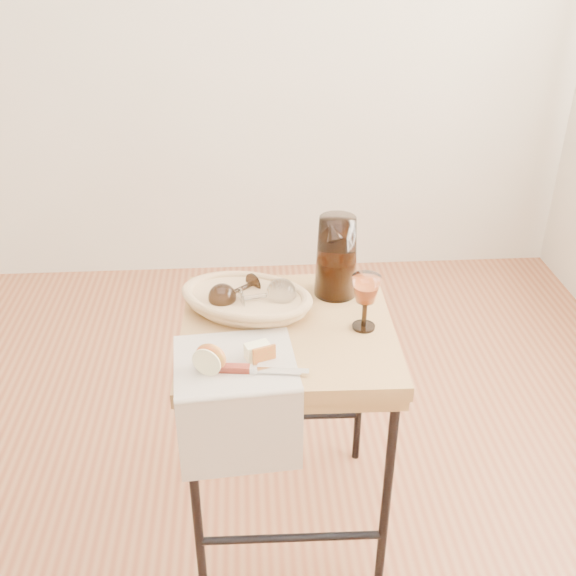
{
  "coord_description": "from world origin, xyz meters",
  "views": [
    {
      "loc": [
        0.28,
        -1.25,
        1.6
      ],
      "look_at": [
        0.37,
        0.16,
        0.8
      ],
      "focal_mm": 42.13,
      "sensor_mm": 36.0,
      "label": 1
    }
  ],
  "objects_px": {
    "goblet_lying_b": "(264,295)",
    "wine_goblet": "(365,302)",
    "apple_half": "(211,357)",
    "side_table": "(288,429)",
    "table_knife": "(257,369)",
    "bread_basket": "(247,301)",
    "goblet_lying_a": "(236,291)",
    "tea_towel": "(235,362)",
    "pitcher": "(336,256)"
  },
  "relations": [
    {
      "from": "tea_towel",
      "to": "apple_half",
      "type": "relative_size",
      "value": 3.76
    },
    {
      "from": "goblet_lying_b",
      "to": "tea_towel",
      "type": "bearing_deg",
      "value": -120.93
    },
    {
      "from": "side_table",
      "to": "apple_half",
      "type": "xyz_separation_m",
      "value": [
        -0.18,
        -0.18,
        0.38
      ]
    },
    {
      "from": "tea_towel",
      "to": "goblet_lying_b",
      "type": "relative_size",
      "value": 2.2
    },
    {
      "from": "goblet_lying_a",
      "to": "wine_goblet",
      "type": "xyz_separation_m",
      "value": [
        0.32,
        -0.12,
        0.03
      ]
    },
    {
      "from": "tea_towel",
      "to": "apple_half",
      "type": "distance_m",
      "value": 0.07
    },
    {
      "from": "bread_basket",
      "to": "table_knife",
      "type": "height_order",
      "value": "bread_basket"
    },
    {
      "from": "bread_basket",
      "to": "goblet_lying_b",
      "type": "distance_m",
      "value": 0.06
    },
    {
      "from": "side_table",
      "to": "goblet_lying_b",
      "type": "xyz_separation_m",
      "value": [
        -0.06,
        0.07,
        0.39
      ]
    },
    {
      "from": "bread_basket",
      "to": "pitcher",
      "type": "bearing_deg",
      "value": 38.74
    },
    {
      "from": "side_table",
      "to": "table_knife",
      "type": "bearing_deg",
      "value": -112.44
    },
    {
      "from": "tea_towel",
      "to": "pitcher",
      "type": "bearing_deg",
      "value": 44.05
    },
    {
      "from": "wine_goblet",
      "to": "table_knife",
      "type": "xyz_separation_m",
      "value": [
        -0.27,
        -0.17,
        -0.06
      ]
    },
    {
      "from": "goblet_lying_a",
      "to": "pitcher",
      "type": "xyz_separation_m",
      "value": [
        0.27,
        0.06,
        0.06
      ]
    },
    {
      "from": "bread_basket",
      "to": "pitcher",
      "type": "distance_m",
      "value": 0.27
    },
    {
      "from": "goblet_lying_a",
      "to": "pitcher",
      "type": "bearing_deg",
      "value": 152.22
    },
    {
      "from": "pitcher",
      "to": "table_knife",
      "type": "bearing_deg",
      "value": -144.16
    },
    {
      "from": "tea_towel",
      "to": "goblet_lying_a",
      "type": "bearing_deg",
      "value": 84.52
    },
    {
      "from": "tea_towel",
      "to": "pitcher",
      "type": "distance_m",
      "value": 0.43
    },
    {
      "from": "side_table",
      "to": "goblet_lying_b",
      "type": "bearing_deg",
      "value": 129.87
    },
    {
      "from": "bread_basket",
      "to": "apple_half",
      "type": "xyz_separation_m",
      "value": [
        -0.08,
        -0.27,
        0.02
      ]
    },
    {
      "from": "wine_goblet",
      "to": "goblet_lying_a",
      "type": "bearing_deg",
      "value": 159.15
    },
    {
      "from": "side_table",
      "to": "goblet_lying_b",
      "type": "distance_m",
      "value": 0.4
    },
    {
      "from": "side_table",
      "to": "table_knife",
      "type": "xyz_separation_m",
      "value": [
        -0.08,
        -0.2,
        0.35
      ]
    },
    {
      "from": "tea_towel",
      "to": "side_table",
      "type": "bearing_deg",
      "value": 44.65
    },
    {
      "from": "wine_goblet",
      "to": "table_knife",
      "type": "distance_m",
      "value": 0.33
    },
    {
      "from": "bread_basket",
      "to": "goblet_lying_b",
      "type": "bearing_deg",
      "value": 0.29
    },
    {
      "from": "goblet_lying_b",
      "to": "apple_half",
      "type": "relative_size",
      "value": 1.71
    },
    {
      "from": "tea_towel",
      "to": "goblet_lying_b",
      "type": "height_order",
      "value": "goblet_lying_b"
    },
    {
      "from": "bread_basket",
      "to": "table_knife",
      "type": "xyz_separation_m",
      "value": [
        0.02,
        -0.28,
        -0.01
      ]
    },
    {
      "from": "pitcher",
      "to": "tea_towel",
      "type": "bearing_deg",
      "value": -153.38
    },
    {
      "from": "goblet_lying_b",
      "to": "table_knife",
      "type": "distance_m",
      "value": 0.27
    },
    {
      "from": "tea_towel",
      "to": "goblet_lying_a",
      "type": "height_order",
      "value": "goblet_lying_a"
    },
    {
      "from": "side_table",
      "to": "bread_basket",
      "type": "xyz_separation_m",
      "value": [
        -0.1,
        0.08,
        0.36
      ]
    },
    {
      "from": "side_table",
      "to": "pitcher",
      "type": "distance_m",
      "value": 0.5
    },
    {
      "from": "wine_goblet",
      "to": "apple_half",
      "type": "relative_size",
      "value": 1.99
    },
    {
      "from": "tea_towel",
      "to": "bread_basket",
      "type": "relative_size",
      "value": 0.9
    },
    {
      "from": "goblet_lying_b",
      "to": "wine_goblet",
      "type": "relative_size",
      "value": 0.86
    },
    {
      "from": "goblet_lying_b",
      "to": "table_knife",
      "type": "height_order",
      "value": "goblet_lying_b"
    },
    {
      "from": "goblet_lying_b",
      "to": "goblet_lying_a",
      "type": "bearing_deg",
      "value": 144.66
    },
    {
      "from": "goblet_lying_b",
      "to": "apple_half",
      "type": "xyz_separation_m",
      "value": [
        -0.13,
        -0.25,
        -0.01
      ]
    },
    {
      "from": "tea_towel",
      "to": "apple_half",
      "type": "height_order",
      "value": "apple_half"
    },
    {
      "from": "goblet_lying_b",
      "to": "wine_goblet",
      "type": "height_order",
      "value": "wine_goblet"
    },
    {
      "from": "pitcher",
      "to": "apple_half",
      "type": "bearing_deg",
      "value": -155.93
    },
    {
      "from": "apple_half",
      "to": "wine_goblet",
      "type": "bearing_deg",
      "value": 46.82
    },
    {
      "from": "wine_goblet",
      "to": "tea_towel",
      "type": "bearing_deg",
      "value": -157.92
    },
    {
      "from": "apple_half",
      "to": "pitcher",
      "type": "bearing_deg",
      "value": 70.01
    },
    {
      "from": "goblet_lying_a",
      "to": "apple_half",
      "type": "bearing_deg",
      "value": 38.61
    },
    {
      "from": "bread_basket",
      "to": "goblet_lying_a",
      "type": "distance_m",
      "value": 0.04
    },
    {
      "from": "apple_half",
      "to": "goblet_lying_b",
      "type": "bearing_deg",
      "value": 86.36
    }
  ]
}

